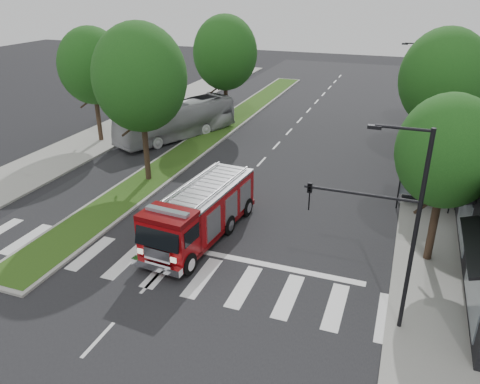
# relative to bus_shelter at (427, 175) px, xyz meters

# --- Properties ---
(ground) EXTENTS (140.00, 140.00, 0.00)m
(ground) POSITION_rel_bus_shelter_xyz_m (-11.20, -8.15, -2.04)
(ground) COLOR black
(ground) RESTS_ON ground
(sidewalk_right) EXTENTS (5.00, 80.00, 0.15)m
(sidewalk_right) POSITION_rel_bus_shelter_xyz_m (1.30, 1.85, -1.96)
(sidewalk_right) COLOR gray
(sidewalk_right) RESTS_ON ground
(sidewalk_left) EXTENTS (5.00, 80.00, 0.15)m
(sidewalk_left) POSITION_rel_bus_shelter_xyz_m (-25.70, 1.85, -1.96)
(sidewalk_left) COLOR gray
(sidewalk_left) RESTS_ON ground
(median) EXTENTS (3.00, 50.00, 0.15)m
(median) POSITION_rel_bus_shelter_xyz_m (-17.20, 9.85, -1.96)
(median) COLOR gray
(median) RESTS_ON ground
(bus_shelter) EXTENTS (3.20, 1.60, 2.61)m
(bus_shelter) POSITION_rel_bus_shelter_xyz_m (0.00, 0.00, 0.00)
(bus_shelter) COLOR black
(bus_shelter) RESTS_ON ground
(tree_right_near) EXTENTS (4.40, 4.40, 8.05)m
(tree_right_near) POSITION_rel_bus_shelter_xyz_m (0.30, -6.15, 3.47)
(tree_right_near) COLOR black
(tree_right_near) RESTS_ON ground
(tree_right_mid) EXTENTS (5.60, 5.60, 9.72)m
(tree_right_mid) POSITION_rel_bus_shelter_xyz_m (0.30, 5.85, 4.45)
(tree_right_mid) COLOR black
(tree_right_mid) RESTS_ON ground
(tree_right_far) EXTENTS (5.00, 5.00, 8.73)m
(tree_right_far) POSITION_rel_bus_shelter_xyz_m (0.30, 15.85, 3.80)
(tree_right_far) COLOR black
(tree_right_far) RESTS_ON ground
(tree_median_near) EXTENTS (5.80, 5.80, 10.16)m
(tree_median_near) POSITION_rel_bus_shelter_xyz_m (-17.20, -2.15, 4.77)
(tree_median_near) COLOR black
(tree_median_near) RESTS_ON ground
(tree_median_far) EXTENTS (5.60, 5.60, 9.72)m
(tree_median_far) POSITION_rel_bus_shelter_xyz_m (-17.20, 11.85, 4.45)
(tree_median_far) COLOR black
(tree_median_far) RESTS_ON ground
(tree_left_mid) EXTENTS (5.20, 5.20, 9.16)m
(tree_left_mid) POSITION_rel_bus_shelter_xyz_m (-25.20, 3.85, 4.12)
(tree_left_mid) COLOR black
(tree_left_mid) RESTS_ON ground
(streetlight_right_near) EXTENTS (4.08, 0.22, 8.00)m
(streetlight_right_near) POSITION_rel_bus_shelter_xyz_m (-1.59, -11.65, 2.63)
(streetlight_right_near) COLOR black
(streetlight_right_near) RESTS_ON ground
(streetlight_right_far) EXTENTS (2.11, 0.20, 8.00)m
(streetlight_right_far) POSITION_rel_bus_shelter_xyz_m (-0.85, 11.85, 2.44)
(streetlight_right_far) COLOR black
(streetlight_right_far) RESTS_ON ground
(fire_engine) EXTENTS (3.22, 8.57, 2.91)m
(fire_engine) POSITION_rel_bus_shelter_xyz_m (-10.76, -7.77, -0.64)
(fire_engine) COLOR #5C0507
(fire_engine) RESTS_ON ground
(city_bus) EXTENTS (7.04, 11.23, 3.11)m
(city_bus) POSITION_rel_bus_shelter_xyz_m (-19.70, 6.99, -0.48)
(city_bus) COLOR #B0B0B4
(city_bus) RESTS_ON ground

